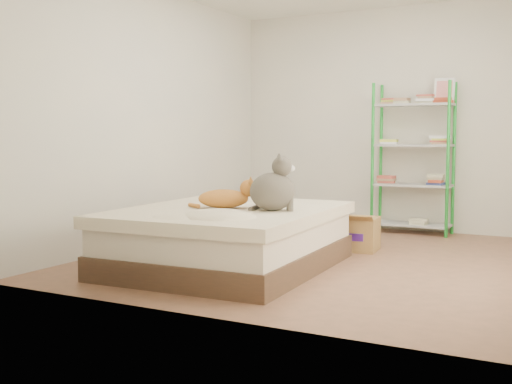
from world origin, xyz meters
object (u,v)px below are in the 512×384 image
Objects in this scene: orange_cat at (223,196)px; shelf_unit at (414,153)px; cardboard_box at (353,233)px; grey_cat at (272,183)px; white_bin at (274,210)px; bed at (229,238)px.

orange_cat is 2.83m from shelf_unit.
cardboard_box is at bearing -99.46° from shelf_unit.
grey_cat reaches higher than white_bin.
white_bin is at bearing -172.74° from shelf_unit.
bed is at bearing -5.29° from orange_cat.
cardboard_box is (0.64, 1.29, -0.09)m from bed.
orange_cat is 1.24× the size of white_bin.
bed is 4.59× the size of grey_cat.
grey_cat is (0.45, 0.02, 0.12)m from orange_cat.
orange_cat is 0.46m from grey_cat.
orange_cat is 2.60m from white_bin.
white_bin is (-1.20, 2.43, -0.53)m from grey_cat.
bed is 2.86m from shelf_unit.
cardboard_box is (0.23, 1.29, -0.56)m from grey_cat.
cardboard_box is at bearing 60.97° from bed.
grey_cat is at bearing -63.79° from white_bin.
shelf_unit is at bearing 74.53° from cardboard_box.
orange_cat is 0.28× the size of shelf_unit.
orange_cat is at bearing -158.85° from bed.
bed is 2.56m from white_bin.
bed is 1.18× the size of shelf_unit.
white_bin is at bearing 77.89° from orange_cat.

